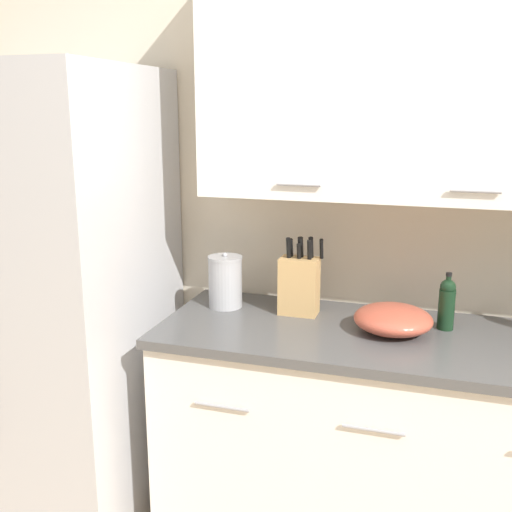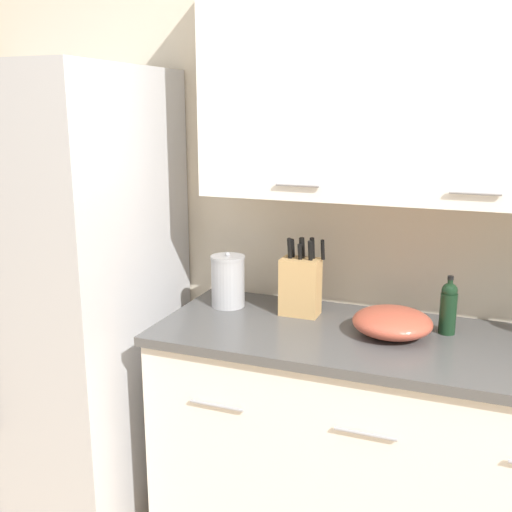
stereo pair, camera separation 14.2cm
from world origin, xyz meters
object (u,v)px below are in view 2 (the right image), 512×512
Objects in this scene: refrigerator at (48,295)px; oil_bottle at (448,307)px; steel_canister at (228,281)px; knife_block at (300,285)px; mixing_bowl at (392,322)px.

oil_bottle is at bearing 6.66° from refrigerator.
steel_canister is at bearing 14.18° from refrigerator.
refrigerator is 0.78m from steel_canister.
refrigerator is at bearing -173.34° from oil_bottle.
knife_block is 0.55m from oil_bottle.
mixing_bowl is (-0.18, -0.09, -0.05)m from oil_bottle.
refrigerator is 1.44m from mixing_bowl.
refrigerator is 5.98× the size of knife_block.
mixing_bowl is at bearing -14.40° from knife_block.
refrigerator is 1.09m from knife_block.
refrigerator is at bearing -165.82° from steel_canister.
steel_canister is at bearing 172.26° from mixing_bowl.
refrigerator is 8.20× the size of steel_canister.
refrigerator reaches higher than oil_bottle.
knife_block is 0.39m from mixing_bowl.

